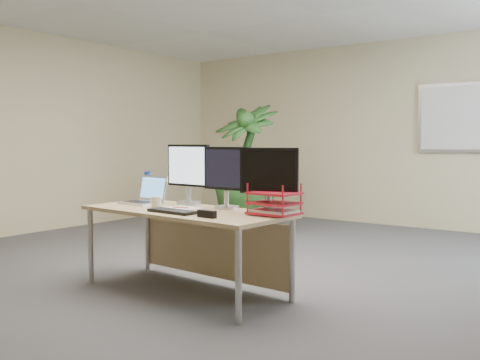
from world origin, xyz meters
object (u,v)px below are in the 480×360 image
Objects in this scene: desk at (193,225)px; monitor_left at (188,170)px; monitor_right at (226,173)px; laptop at (146,197)px; floor_plant at (245,178)px.

desk is 0.53m from monitor_left.
monitor_right is 0.86m from laptop.
monitor_right is at bearing 8.40° from laptop.
monitor_left is 0.47m from laptop.
laptop is (0.67, -2.46, -0.01)m from floor_plant.
monitor_right is at bearing -57.60° from floor_plant.
floor_plant is (-1.26, 2.50, 0.21)m from desk.
desk is 5.05× the size of laptop.
monitor_right is 1.42× the size of laptop.
floor_plant is 2.78m from monitor_right.
desk is at bearing -3.44° from laptop.
monitor_left is (-0.22, 0.20, 0.44)m from desk.
floor_plant is 2.97× the size of monitor_right.
floor_plant reaches higher than monitor_right.
floor_plant is 2.53m from monitor_left.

